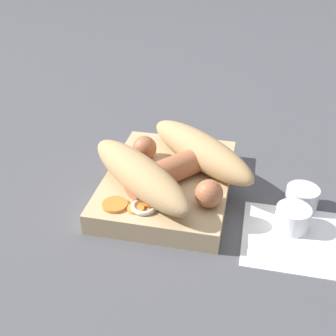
{
  "coord_description": "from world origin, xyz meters",
  "views": [
    {
      "loc": [
        0.47,
        0.1,
        0.35
      ],
      "look_at": [
        0.0,
        0.0,
        0.04
      ],
      "focal_mm": 45.0,
      "sensor_mm": 36.0,
      "label": 1
    }
  ],
  "objects_px": {
    "bread_roll": "(171,162)",
    "sausage": "(174,169)",
    "condiment_cup_far": "(301,198)",
    "condiment_cup_near": "(292,219)",
    "food_tray": "(168,182)"
  },
  "relations": [
    {
      "from": "bread_roll",
      "to": "sausage",
      "type": "height_order",
      "value": "bread_roll"
    },
    {
      "from": "bread_roll",
      "to": "condiment_cup_far",
      "type": "height_order",
      "value": "bread_roll"
    },
    {
      "from": "condiment_cup_far",
      "to": "sausage",
      "type": "bearing_deg",
      "value": -84.91
    },
    {
      "from": "sausage",
      "to": "condiment_cup_near",
      "type": "height_order",
      "value": "sausage"
    },
    {
      "from": "bread_roll",
      "to": "condiment_cup_near",
      "type": "height_order",
      "value": "bread_roll"
    },
    {
      "from": "food_tray",
      "to": "condiment_cup_far",
      "type": "relative_size",
      "value": 5.24
    },
    {
      "from": "food_tray",
      "to": "condiment_cup_near",
      "type": "height_order",
      "value": "condiment_cup_near"
    },
    {
      "from": "bread_roll",
      "to": "condiment_cup_far",
      "type": "xyz_separation_m",
      "value": [
        -0.01,
        0.17,
        -0.04
      ]
    },
    {
      "from": "food_tray",
      "to": "bread_roll",
      "type": "bearing_deg",
      "value": 47.92
    },
    {
      "from": "sausage",
      "to": "condiment_cup_near",
      "type": "xyz_separation_m",
      "value": [
        0.03,
        0.16,
        -0.03
      ]
    },
    {
      "from": "bread_roll",
      "to": "condiment_cup_near",
      "type": "xyz_separation_m",
      "value": [
        0.04,
        0.16,
        -0.04
      ]
    },
    {
      "from": "condiment_cup_near",
      "to": "condiment_cup_far",
      "type": "distance_m",
      "value": 0.05
    },
    {
      "from": "condiment_cup_far",
      "to": "bread_roll",
      "type": "bearing_deg",
      "value": -87.19
    },
    {
      "from": "bread_roll",
      "to": "condiment_cup_far",
      "type": "distance_m",
      "value": 0.18
    },
    {
      "from": "bread_roll",
      "to": "sausage",
      "type": "distance_m",
      "value": 0.01
    }
  ]
}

